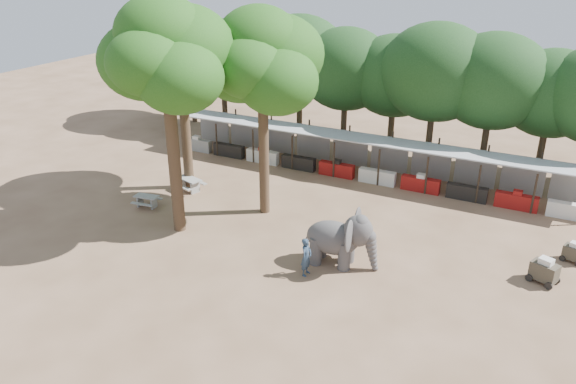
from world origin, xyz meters
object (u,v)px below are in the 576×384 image
at_px(yard_tree_center, 165,55).
at_px(picnic_table_far, 190,183).
at_px(yard_tree_back, 262,61).
at_px(cart_back, 574,252).
at_px(handler, 306,257).
at_px(picnic_table_near, 147,200).
at_px(yard_tree_left, 180,55).
at_px(elephant, 341,238).
at_px(cart_front, 544,271).

relative_size(yard_tree_center, picnic_table_far, 6.00).
bearing_deg(yard_tree_back, cart_back, 5.82).
distance_m(handler, picnic_table_near, 11.69).
xyz_separation_m(yard_tree_left, cart_back, (22.12, 0.64, -7.70)).
distance_m(handler, cart_back, 12.97).
distance_m(yard_tree_center, elephant, 12.08).
bearing_deg(handler, cart_back, -57.18).
xyz_separation_m(picnic_table_far, cart_front, (20.45, -1.32, 0.07)).
height_order(yard_tree_left, yard_tree_center, yard_tree_center).
bearing_deg(picnic_table_near, yard_tree_left, 77.90).
height_order(picnic_table_near, cart_back, cart_back).
relative_size(yard_tree_left, picnic_table_far, 5.50).
distance_m(yard_tree_back, handler, 10.57).
xyz_separation_m(yard_tree_center, cart_front, (17.97, 3.00, -8.60)).
height_order(yard_tree_back, cart_back, yard_tree_back).
xyz_separation_m(handler, cart_front, (9.84, 4.24, -0.32)).
bearing_deg(cart_back, yard_tree_left, -160.50).
xyz_separation_m(elephant, picnic_table_near, (-12.48, 0.87, -0.91)).
xyz_separation_m(yard_tree_center, handler, (8.13, -1.24, -8.28)).
height_order(yard_tree_back, picnic_table_far, yard_tree_back).
relative_size(elephant, cart_front, 2.46).
bearing_deg(yard_tree_left, cart_front, -5.44).
xyz_separation_m(yard_tree_left, picnic_table_far, (0.51, -0.68, -7.66)).
height_order(yard_tree_center, handler, yard_tree_center).
bearing_deg(picnic_table_near, elephant, -11.65).
height_order(yard_tree_left, handler, yard_tree_left).
xyz_separation_m(handler, picnic_table_near, (-11.42, 2.47, -0.47)).
xyz_separation_m(yard_tree_back, cart_back, (16.12, 1.64, -8.04)).
bearing_deg(yard_tree_center, picnic_table_near, 159.51).
xyz_separation_m(yard_tree_center, picnic_table_near, (-3.29, 1.23, -8.75)).
xyz_separation_m(picnic_table_near, cart_back, (22.41, 4.41, 0.04)).
bearing_deg(elephant, yard_tree_left, 153.35).
bearing_deg(elephant, picnic_table_far, 155.46).
bearing_deg(yard_tree_left, picnic_table_far, -52.90).
distance_m(handler, picnic_table_far, 11.99).
height_order(picnic_table_far, cart_back, cart_back).
distance_m(yard_tree_back, picnic_table_far, 9.71).
bearing_deg(cart_back, yard_tree_back, -156.35).
bearing_deg(elephant, cart_front, 10.92).
bearing_deg(yard_tree_center, cart_front, 9.49).
relative_size(picnic_table_near, cart_front, 1.06).
bearing_deg(picnic_table_near, yard_tree_center, -28.16).
distance_m(elephant, handler, 1.97).
relative_size(cart_front, cart_back, 1.23).
distance_m(yard_tree_left, cart_front, 22.39).
bearing_deg(elephant, yard_tree_back, 143.74).
relative_size(yard_tree_back, cart_back, 9.44).
relative_size(yard_tree_center, yard_tree_back, 1.06).
bearing_deg(cart_front, elephant, -141.44).
relative_size(handler, cart_front, 1.26).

